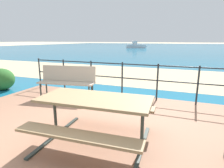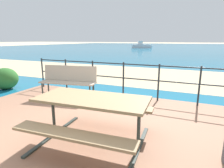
# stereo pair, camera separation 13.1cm
# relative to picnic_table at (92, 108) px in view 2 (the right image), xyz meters

# --- Properties ---
(ground_plane) EXTENTS (240.00, 240.00, 0.00)m
(ground_plane) POSITION_rel_picnic_table_xyz_m (-0.41, 0.17, -0.63)
(ground_plane) COLOR beige
(patio_paving) EXTENTS (6.40, 5.20, 0.06)m
(patio_paving) POSITION_rel_picnic_table_xyz_m (-0.41, 0.17, -0.60)
(patio_paving) COLOR #996B51
(patio_paving) RESTS_ON ground
(sea_water) EXTENTS (90.00, 90.00, 0.01)m
(sea_water) POSITION_rel_picnic_table_xyz_m (-0.41, 40.17, -0.63)
(sea_water) COLOR #196B8E
(sea_water) RESTS_ON ground
(beach_strip) EXTENTS (54.03, 5.24, 0.01)m
(beach_strip) POSITION_rel_picnic_table_xyz_m (-0.41, 6.32, -0.63)
(beach_strip) COLOR tan
(beach_strip) RESTS_ON ground
(picnic_table) EXTENTS (1.78, 1.55, 0.75)m
(picnic_table) POSITION_rel_picnic_table_xyz_m (0.00, 0.00, 0.00)
(picnic_table) COLOR #8C704C
(picnic_table) RESTS_ON patio_paving
(park_bench) EXTENTS (1.61, 0.67, 0.90)m
(park_bench) POSITION_rel_picnic_table_xyz_m (-1.78, 1.85, -0.03)
(park_bench) COLOR tan
(park_bench) RESTS_ON patio_paving
(railing_fence) EXTENTS (5.94, 0.04, 0.99)m
(railing_fence) POSITION_rel_picnic_table_xyz_m (-0.41, 2.54, 0.04)
(railing_fence) COLOR #1E2328
(railing_fence) RESTS_ON patio_paving
(shrub_left) EXTENTS (0.84, 0.84, 0.73)m
(shrub_left) POSITION_rel_picnic_table_xyz_m (-4.48, 1.95, -0.27)
(shrub_left) COLOR #2D6628
(shrub_left) RESTS_ON ground
(boat_near) EXTENTS (4.33, 2.94, 1.42)m
(boat_near) POSITION_rel_picnic_table_xyz_m (-8.43, 35.89, -0.17)
(boat_near) COLOR silver
(boat_near) RESTS_ON sea_water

